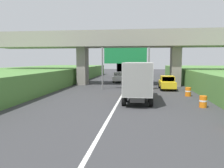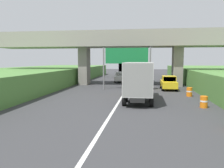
{
  "view_description": "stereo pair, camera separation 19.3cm",
  "coord_description": "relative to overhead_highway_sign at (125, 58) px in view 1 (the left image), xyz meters",
  "views": [
    {
      "loc": [
        1.99,
        6.46,
        3.59
      ],
      "look_at": [
        0.0,
        21.21,
        2.0
      ],
      "focal_mm": 35.23,
      "sensor_mm": 36.0,
      "label": 1
    },
    {
      "loc": [
        2.18,
        6.49,
        3.59
      ],
      "look_at": [
        0.0,
        21.21,
        2.0
      ],
      "focal_mm": 35.23,
      "sensor_mm": 36.0,
      "label": 2
    }
  ],
  "objects": [
    {
      "name": "truck_orange",
      "position": [
        1.69,
        -7.39,
        -1.92
      ],
      "size": [
        2.44,
        7.3,
        3.44
      ],
      "color": "black",
      "rests_on": "ground"
    },
    {
      "name": "construction_barrel_3",
      "position": [
        6.71,
        -9.52,
        -3.39
      ],
      "size": [
        0.57,
        0.57,
        0.9
      ],
      "color": "orange",
      "rests_on": "ground"
    },
    {
      "name": "overhead_highway_sign",
      "position": [
        0.0,
        0.0,
        0.0
      ],
      "size": [
        5.88,
        0.18,
        5.23
      ],
      "color": "slate",
      "rests_on": "ground"
    },
    {
      "name": "construction_barrel_4",
      "position": [
        6.68,
        -4.12,
        -3.39
      ],
      "size": [
        0.57,
        0.57,
        0.9
      ],
      "color": "orange",
      "rests_on": "ground"
    },
    {
      "name": "truck_black",
      "position": [
        -1.76,
        19.9,
        -1.92
      ],
      "size": [
        2.44,
        7.3,
        3.44
      ],
      "color": "black",
      "rests_on": "ground"
    },
    {
      "name": "truck_green",
      "position": [
        -1.76,
        27.84,
        -1.92
      ],
      "size": [
        2.44,
        7.3,
        3.44
      ],
      "color": "black",
      "rests_on": "ground"
    },
    {
      "name": "overpass_bridge",
      "position": [
        0.0,
        5.2,
        1.98
      ],
      "size": [
        40.0,
        4.8,
        7.73
      ],
      "color": "gray",
      "rests_on": "ground"
    },
    {
      "name": "car_yellow",
      "position": [
        5.16,
        0.84,
        -2.99
      ],
      "size": [
        1.86,
        4.1,
        1.72
      ],
      "color": "gold",
      "rests_on": "ground"
    },
    {
      "name": "truck_blue",
      "position": [
        1.59,
        10.78,
        -1.92
      ],
      "size": [
        2.44,
        7.3,
        3.44
      ],
      "color": "black",
      "rests_on": "ground"
    },
    {
      "name": "lane_centre_stripe",
      "position": [
        0.0,
        -2.52,
        -3.85
      ],
      "size": [
        0.2,
        101.71,
        0.01
      ],
      "primitive_type": "cube",
      "color": "white",
      "rests_on": "ground"
    },
    {
      "name": "car_white",
      "position": [
        -1.7,
        9.59,
        -2.99
      ],
      "size": [
        1.86,
        4.1,
        1.72
      ],
      "color": "silver",
      "rests_on": "ground"
    }
  ]
}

